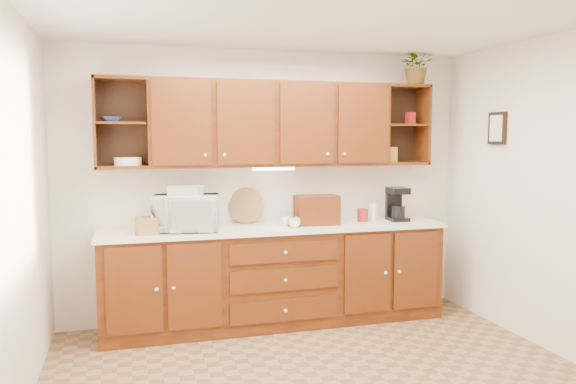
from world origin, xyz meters
TOP-DOWN VIEW (x-y plane):
  - ceiling at (0.00, 0.00)m, footprint 4.00×4.00m
  - back_wall at (0.00, 1.75)m, footprint 4.00×0.00m
  - left_wall at (-2.00, 0.00)m, footprint 0.00×3.50m
  - right_wall at (2.00, 0.00)m, footprint 0.00×3.50m
  - base_cabinets at (0.00, 1.45)m, footprint 3.20×0.60m
  - countertop at (0.00, 1.44)m, footprint 3.24×0.64m
  - upper_cabinets at (0.01, 1.59)m, footprint 3.20×0.33m
  - undercabinet_light at (0.00, 1.53)m, footprint 0.40×0.05m
  - framed_picture at (1.98, 0.90)m, footprint 0.03×0.24m
  - wicker_basket at (-1.17, 1.32)m, footprint 0.22×0.22m
  - microwave at (-0.84, 1.40)m, footprint 0.63×0.48m
  - towel_stack at (-0.84, 1.40)m, footprint 0.33×0.29m
  - wine_bottle at (-0.60, 1.47)m, footprint 0.09×0.09m
  - woven_tray at (-0.24, 1.69)m, footprint 0.35×0.21m
  - bread_box at (0.40, 1.42)m, footprint 0.42×0.28m
  - mug_tree at (0.15, 1.38)m, footprint 0.27×0.27m
  - canister_red at (0.89, 1.47)m, footprint 0.14×0.14m
  - canister_white at (1.03, 1.53)m, footprint 0.11×0.11m
  - canister_yellow at (0.43, 1.50)m, footprint 0.10×0.10m
  - coffee_maker at (1.25, 1.45)m, footprint 0.19×0.24m
  - bowl_stack at (-1.46, 1.56)m, footprint 0.22×0.22m
  - plate_stack at (-1.32, 1.57)m, footprint 0.25×0.25m
  - pantry_box_yellow at (1.26, 1.58)m, footprint 0.10×0.09m
  - pantry_box_red at (1.43, 1.55)m, footprint 0.09×0.08m
  - potted_plant at (1.49, 1.54)m, footprint 0.40×0.36m

SIDE VIEW (x-z plane):
  - base_cabinets at x=0.00m, z-range 0.00..0.90m
  - countertop at x=0.00m, z-range 0.90..0.94m
  - woven_tray at x=-0.24m, z-range 0.78..1.12m
  - mug_tree at x=0.15m, z-range 0.84..1.13m
  - canister_yellow at x=0.43m, z-range 0.94..1.05m
  - canister_red at x=0.89m, z-range 0.94..1.07m
  - wicker_basket at x=-1.17m, z-range 0.94..1.08m
  - canister_white at x=1.03m, z-range 0.94..1.11m
  - bread_box at x=0.40m, z-range 0.94..1.22m
  - wine_bottle at x=-0.60m, z-range 0.94..1.22m
  - microwave at x=-0.84m, z-range 0.94..1.26m
  - coffee_maker at x=1.25m, z-range 0.93..1.26m
  - towel_stack at x=-0.84m, z-range 1.26..1.34m
  - back_wall at x=0.00m, z-range -0.70..3.30m
  - left_wall at x=-2.00m, z-range -0.45..3.05m
  - right_wall at x=2.00m, z-range -0.45..3.05m
  - undercabinet_light at x=0.00m, z-range 1.46..1.48m
  - plate_stack at x=-1.32m, z-range 1.52..1.59m
  - pantry_box_yellow at x=1.26m, z-range 1.52..1.67m
  - framed_picture at x=1.98m, z-range 1.70..2.00m
  - upper_cabinets at x=0.01m, z-range 1.49..2.29m
  - bowl_stack at x=-1.46m, z-range 1.90..1.94m
  - pantry_box_red at x=1.43m, z-range 1.90..2.02m
  - potted_plant at x=1.49m, z-range 2.29..2.67m
  - ceiling at x=0.00m, z-range 2.60..2.60m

